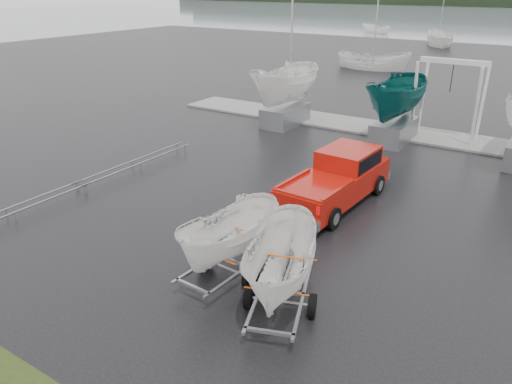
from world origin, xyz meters
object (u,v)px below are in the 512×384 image
trailer_hitched (231,197)px  boat_hoist (450,88)px  pickup_truck (339,177)px  trailer_parked (284,215)px

trailer_hitched → boat_hoist: trailer_hitched is taller
trailer_hitched → pickup_truck: bearing=90.0°
pickup_truck → boat_hoist: 10.56m
pickup_truck → trailer_parked: 7.24m
pickup_truck → trailer_parked: size_ratio=1.21×
trailer_hitched → trailer_parked: bearing=-12.6°
pickup_truck → boat_hoist: size_ratio=1.41×
trailer_parked → boat_hoist: (-0.25, 17.23, 0.07)m
trailer_parked → boat_hoist: trailer_parked is taller
trailer_hitched → boat_hoist: size_ratio=1.07×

